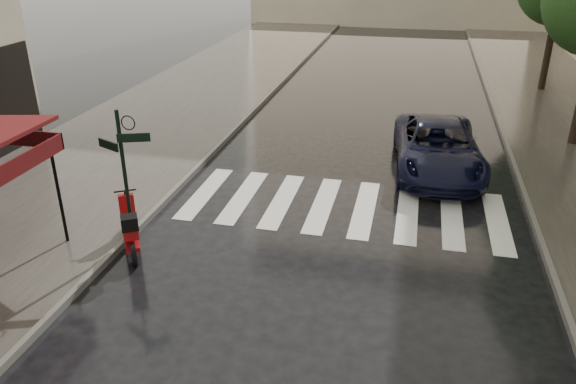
% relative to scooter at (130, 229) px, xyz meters
% --- Properties ---
extents(ground, '(120.00, 120.00, 0.00)m').
position_rel_scooter_xyz_m(ground, '(1.15, -2.84, -0.54)').
color(ground, black).
rests_on(ground, ground).
extents(sidewalk_near, '(6.00, 60.00, 0.12)m').
position_rel_scooter_xyz_m(sidewalk_near, '(-3.35, 9.16, -0.48)').
color(sidewalk_near, '#38332D').
rests_on(sidewalk_near, ground).
extents(curb_near, '(0.12, 60.00, 0.16)m').
position_rel_scooter_xyz_m(curb_near, '(-0.30, 9.16, -0.46)').
color(curb_near, '#595651').
rests_on(curb_near, ground).
extents(curb_far, '(0.12, 60.00, 0.16)m').
position_rel_scooter_xyz_m(curb_far, '(8.60, 9.16, -0.46)').
color(curb_far, '#595651').
rests_on(curb_far, ground).
extents(crosswalk, '(7.85, 3.20, 0.01)m').
position_rel_scooter_xyz_m(crosswalk, '(4.13, 3.16, -0.53)').
color(crosswalk, silver).
rests_on(crosswalk, ground).
extents(signpost, '(1.17, 0.29, 3.10)m').
position_rel_scooter_xyz_m(signpost, '(-0.04, 0.16, 1.29)').
color(signpost, black).
rests_on(signpost, ground).
extents(scooter, '(1.05, 1.57, 1.16)m').
position_rel_scooter_xyz_m(scooter, '(0.00, 0.00, 0.00)').
color(scooter, black).
rests_on(scooter, ground).
extents(parked_car, '(2.71, 5.18, 1.39)m').
position_rel_scooter_xyz_m(parked_car, '(6.38, 6.13, 0.16)').
color(parked_car, black).
rests_on(parked_car, ground).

